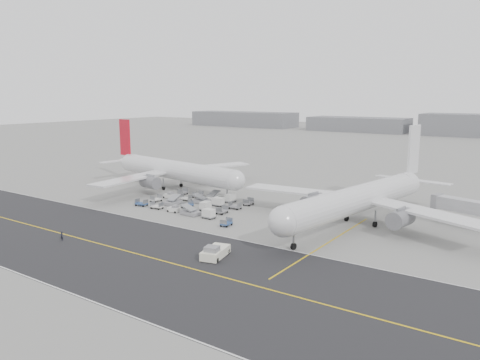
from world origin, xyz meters
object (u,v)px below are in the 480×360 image
Objects in this scene: airliner_a at (173,170)px; ground_crew_a at (62,236)px; pushback_tug at (215,252)px; jet_bridge at (472,209)px; airliner_b at (361,198)px.

ground_crew_a is (16.19, -46.82, -4.47)m from airliner_a.
airliner_a is 31.19× the size of ground_crew_a.
airliner_a is at bearing 108.61° from ground_crew_a.
ground_crew_a is at bearing -176.41° from pushback_tug.
jet_bridge is 9.14× the size of ground_crew_a.
airliner_a is 49.74m from ground_crew_a.
airliner_a is at bearing 125.85° from pushback_tug.
airliner_b is 6.85× the size of pushback_tug.
pushback_tug reaches higher than ground_crew_a.
pushback_tug is (-12.06, -32.17, -4.53)m from airliner_b.
airliner_b is 20.96m from jet_bridge.
airliner_b is at bearing -138.84° from jet_bridge.
ground_crew_a is (-59.03, -49.50, -3.22)m from jet_bridge.
airliner_a is 3.41× the size of jet_bridge.
airliner_a is 75.28m from jet_bridge.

